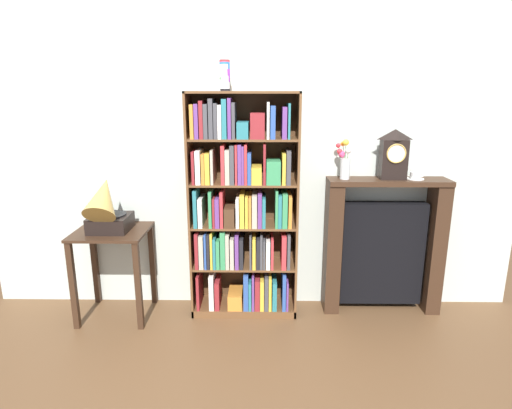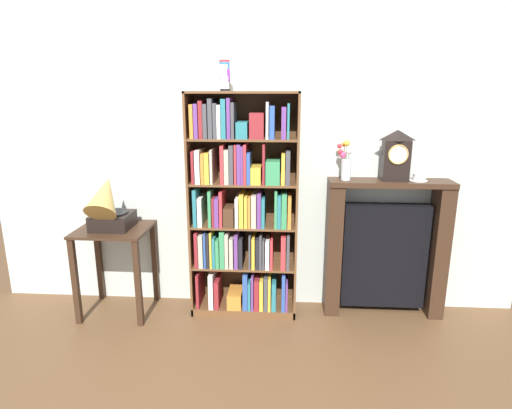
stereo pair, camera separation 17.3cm
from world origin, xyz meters
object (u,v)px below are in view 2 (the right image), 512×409
Objects in this scene: bookshelf at (242,212)px; gramophone at (108,205)px; cup_stack at (225,76)px; teacup_with_saucer at (418,178)px; side_table_left at (115,249)px; fireplace_mantel at (385,249)px; flower_vase at (345,162)px; mantel_clock at (396,155)px.

bookshelf is 3.64× the size of gramophone.
cup_stack reaches higher than teacup_with_saucer.
side_table_left is at bearing -177.15° from cup_stack.
fireplace_mantel is (2.21, 0.15, 0.00)m from side_table_left.
bookshelf is 5.74× the size of flower_vase.
fireplace_mantel is at bearing 2.17° from flower_vase.
bookshelf is 1.06m from cup_stack.
gramophone is at bearing -174.45° from fireplace_mantel.
cup_stack is 1.59× the size of teacup_with_saucer.
bookshelf is at bearing -176.51° from flower_vase.
mantel_clock is (0.02, -0.02, 0.77)m from fireplace_mantel.
teacup_with_saucer is (0.57, -0.01, -0.12)m from flower_vase.
gramophone is 3.58× the size of teacup_with_saucer.
mantel_clock reaches higher than gramophone.
side_table_left is at bearing 90.00° from gramophone.
mantel_clock is (2.23, 0.19, 0.38)m from gramophone.
fireplace_mantel is (1.17, 0.06, -0.31)m from bookshelf.
bookshelf is 1.28m from mantel_clock.
cup_stack is 1.13m from flower_vase.
fireplace_mantel is 0.77m from mantel_clock.
side_table_left is 2.49m from teacup_with_saucer.
teacup_with_saucer is (0.21, -0.02, 0.60)m from fireplace_mantel.
mantel_clock reaches higher than flower_vase.
mantel_clock is 0.39m from flower_vase.
side_table_left is 2.34× the size of flower_vase.
mantel_clock is at bearing -43.36° from fireplace_mantel.
fireplace_mantel is at bearing 3.82° from side_table_left.
teacup_with_saucer reaches higher than fireplace_mantel.
flower_vase reaches higher than side_table_left.
side_table_left is at bearing -175.36° from bookshelf.
mantel_clock is at bearing -179.19° from teacup_with_saucer.
side_table_left is 5.31× the size of teacup_with_saucer.
cup_stack is at bearing -175.49° from fireplace_mantel.
side_table_left is (-0.92, -0.05, -1.36)m from cup_stack.
teacup_with_saucer is at bearing 3.03° from side_table_left.
gramophone reaches higher than side_table_left.
fireplace_mantel is 0.64m from teacup_with_saucer.
bookshelf is 13.02× the size of teacup_with_saucer.
fireplace_mantel is 0.80m from flower_vase.
cup_stack is at bearing 2.85° from side_table_left.
bookshelf is 1.05m from gramophone.
gramophone is (-0.92, -0.11, -0.97)m from cup_stack.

